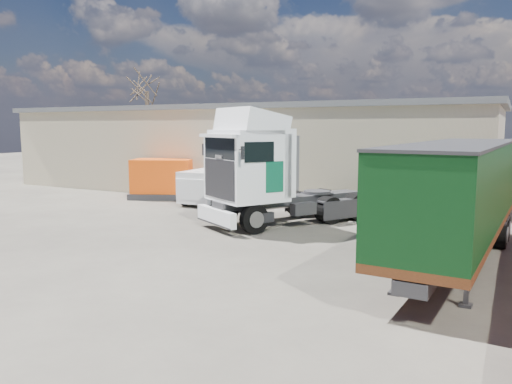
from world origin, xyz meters
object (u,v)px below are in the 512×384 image
at_px(tractor_unit, 266,177).
at_px(orange_skip, 163,181).
at_px(panel_van, 210,186).
at_px(box_trailer, 458,191).
at_px(bare_tree, 147,80).

relative_size(tractor_unit, orange_skip, 1.79).
bearing_deg(tractor_unit, orange_skip, -176.28).
xyz_separation_m(panel_van, orange_skip, (-3.38, 0.32, 0.05)).
bearing_deg(tractor_unit, box_trailer, 10.19).
bearing_deg(box_trailer, bare_tree, 148.77).
height_order(bare_tree, orange_skip, bare_tree).
height_order(bare_tree, tractor_unit, bare_tree).
relative_size(box_trailer, panel_van, 2.44).
xyz_separation_m(tractor_unit, box_trailer, (7.60, -2.80, 0.18)).
xyz_separation_m(tractor_unit, orange_skip, (-8.71, 4.38, -1.05)).
distance_m(box_trailer, panel_van, 14.69).
bearing_deg(panel_van, bare_tree, 135.92).
bearing_deg(bare_tree, box_trailer, -34.41).
relative_size(box_trailer, orange_skip, 2.64).
bearing_deg(bare_tree, tractor_unit, -39.13).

